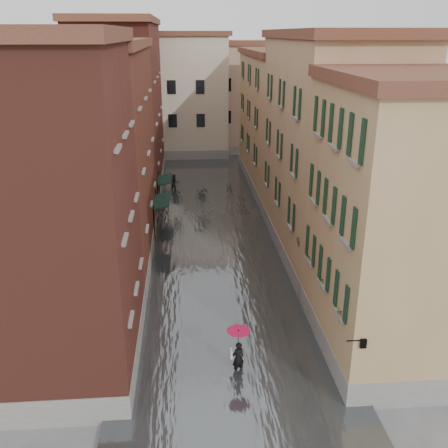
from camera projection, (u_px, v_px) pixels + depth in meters
name	position (u px, v px, depth m)	size (l,w,h in m)	color
ground	(227.00, 328.00, 24.05)	(120.00, 120.00, 0.00)	#5A5A5D
floodwater	(212.00, 228.00, 36.11)	(10.00, 60.00, 0.20)	#4C5154
building_left_near	(52.00, 220.00, 19.34)	(6.00, 8.00, 13.00)	brown
building_left_mid	(97.00, 159.00, 29.67)	(6.00, 14.00, 12.50)	brown
building_left_far	(124.00, 110.00, 43.36)	(6.00, 16.00, 14.00)	brown
building_right_near	(399.00, 228.00, 20.64)	(6.00, 8.00, 11.50)	tan
building_right_mid	(328.00, 151.00, 30.61)	(6.00, 14.00, 13.00)	tan
building_right_far	(282.00, 123.00, 44.84)	(6.00, 16.00, 11.50)	tan
building_end_cream	(173.00, 97.00, 56.87)	(12.00, 9.00, 13.00)	beige
building_end_pink	(249.00, 98.00, 59.57)	(10.00, 9.00, 12.00)	tan
awning_near	(161.00, 202.00, 34.20)	(1.09, 3.36, 2.80)	#132C23
awning_far	(164.00, 180.00, 39.16)	(1.09, 2.87, 2.80)	#132C23
wall_lantern	(362.00, 343.00, 17.70)	(0.71, 0.22, 0.35)	black
window_planters	(319.00, 265.00, 22.47)	(0.59, 8.09, 0.84)	brown
pedestrian_main	(238.00, 347.00, 20.36)	(0.99, 0.99, 2.06)	black
pedestrian_far	(175.00, 183.00, 44.20)	(0.80, 0.62, 1.64)	black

